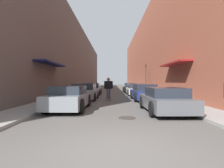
# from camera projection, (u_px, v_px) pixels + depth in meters

# --- Properties ---
(ground) EXTENTS (125.75, 125.75, 0.00)m
(ground) POSITION_uv_depth(u_px,v_px,m) (112.00, 91.00, 26.63)
(ground) COLOR #4C4947
(curb_strip_left) EXTENTS (1.80, 57.16, 0.12)m
(curb_strip_left) POSITION_uv_depth(u_px,v_px,m) (89.00, 89.00, 32.34)
(curb_strip_left) COLOR gray
(curb_strip_left) RESTS_ON ground
(curb_strip_right) EXTENTS (1.80, 57.16, 0.12)m
(curb_strip_right) POSITION_uv_depth(u_px,v_px,m) (136.00, 89.00, 32.35)
(curb_strip_right) COLOR gray
(curb_strip_right) RESTS_ON ground
(building_row_left) EXTENTS (4.90, 57.16, 10.79)m
(building_row_left) POSITION_uv_depth(u_px,v_px,m) (73.00, 60.00, 32.26)
(building_row_left) COLOR #564C47
(building_row_left) RESTS_ON ground
(building_row_right) EXTENTS (4.90, 57.16, 12.72)m
(building_row_right) POSITION_uv_depth(u_px,v_px,m) (151.00, 55.00, 32.26)
(building_row_right) COLOR brown
(building_row_right) RESTS_ON ground
(parked_car_left_0) EXTENTS (1.89, 4.05, 1.27)m
(parked_car_left_0) POSITION_uv_depth(u_px,v_px,m) (69.00, 98.00, 9.27)
(parked_car_left_0) COLOR gray
(parked_car_left_0) RESTS_ON ground
(parked_car_left_1) EXTENTS (2.04, 4.08, 1.33)m
(parked_car_left_1) POSITION_uv_depth(u_px,v_px,m) (85.00, 92.00, 14.52)
(parked_car_left_1) COLOR gray
(parked_car_left_1) RESTS_ON ground
(parked_car_left_2) EXTENTS (2.04, 4.07, 1.33)m
(parked_car_left_2) POSITION_uv_depth(u_px,v_px,m) (92.00, 89.00, 19.72)
(parked_car_left_2) COLOR #515459
(parked_car_left_2) RESTS_ON ground
(parked_car_right_0) EXTENTS (1.95, 3.95, 1.21)m
(parked_car_right_0) POSITION_uv_depth(u_px,v_px,m) (164.00, 100.00, 8.49)
(parked_car_right_0) COLOR #515459
(parked_car_right_0) RESTS_ON ground
(parked_car_right_1) EXTENTS (1.86, 4.16, 1.29)m
(parked_car_right_1) POSITION_uv_depth(u_px,v_px,m) (144.00, 92.00, 13.97)
(parked_car_right_1) COLOR navy
(parked_car_right_1) RESTS_ON ground
(parked_car_right_2) EXTENTS (1.92, 4.10, 1.29)m
(parked_car_right_2) POSITION_uv_depth(u_px,v_px,m) (135.00, 90.00, 19.14)
(parked_car_right_2) COLOR silver
(parked_car_right_2) RESTS_ON ground
(parked_car_right_3) EXTENTS (1.86, 4.15, 1.30)m
(parked_car_right_3) POSITION_uv_depth(u_px,v_px,m) (130.00, 88.00, 24.00)
(parked_car_right_3) COLOR black
(parked_car_right_3) RESTS_ON ground
(skateboarder) EXTENTS (0.70, 0.78, 1.81)m
(skateboarder) POSITION_uv_depth(u_px,v_px,m) (108.00, 86.00, 13.98)
(skateboarder) COLOR brown
(skateboarder) RESTS_ON ground
(manhole_cover) EXTENTS (0.70, 0.70, 0.02)m
(manhole_cover) POSITION_uv_depth(u_px,v_px,m) (127.00, 118.00, 7.17)
(manhole_cover) COLOR #332D28
(manhole_cover) RESTS_ON ground
(traffic_light) EXTENTS (0.16, 0.22, 3.80)m
(traffic_light) POSITION_uv_depth(u_px,v_px,m) (146.00, 75.00, 23.94)
(traffic_light) COLOR #2D2D2D
(traffic_light) RESTS_ON curb_strip_right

